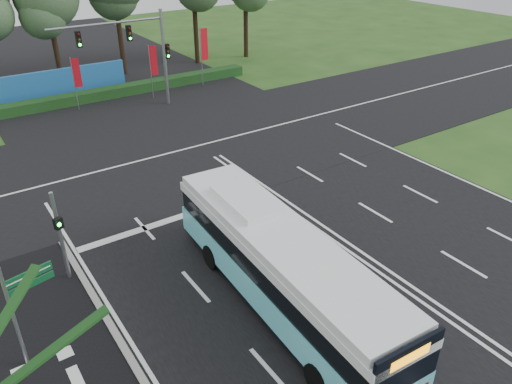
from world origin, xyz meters
The scene contains 13 objects.
ground centered at (0.00, 0.00, 0.00)m, with size 120.00×120.00×0.00m, color #234818.
road_main centered at (0.00, 0.00, 0.02)m, with size 20.00×120.00×0.04m, color black.
road_cross centered at (0.00, 12.00, 0.03)m, with size 120.00×14.00×0.05m, color black.
kerb_strip centered at (-10.10, -3.00, 0.06)m, with size 0.25×18.00×0.12m, color gray.
city_bus centered at (-4.46, -2.68, 1.73)m, with size 3.16×12.06×3.43m.
pedestrian_signal centered at (-10.50, 3.31, 2.14)m, with size 0.36×0.44×3.92m.
street_sign centered at (-12.58, -0.29, 2.47)m, with size 1.50×0.41×3.91m.
banner_flag_left centered at (-3.96, 22.89, 2.59)m, with size 0.57×0.18×3.94m.
banner_flag_mid centered at (1.80, 22.35, 2.75)m, with size 0.62×0.14×4.19m.
banner_flag_right centered at (6.70, 23.10, 3.15)m, with size 0.72×0.11×4.84m.
traffic_light_gantry centered at (0.21, 20.50, 4.66)m, with size 8.41×0.28×7.00m.
hedge centered at (0.00, 24.50, 0.40)m, with size 22.00×1.20×0.80m, color #143413.
blue_hoarding centered at (-4.00, 27.00, 1.10)m, with size 10.00×0.30×2.20m, color #1F62AA.
Camera 1 is at (-13.21, -13.94, 12.72)m, focal length 35.00 mm.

